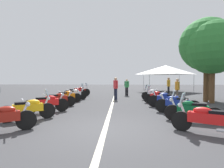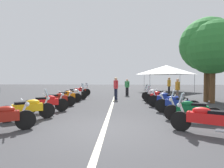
{
  "view_description": "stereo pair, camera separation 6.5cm",
  "coord_description": "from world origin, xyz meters",
  "px_view_note": "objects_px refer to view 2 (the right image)",
  "views": [
    {
      "loc": [
        -5.6,
        -0.48,
        1.65
      ],
      "look_at": [
        5.32,
        0.0,
        1.29
      ],
      "focal_mm": 28.73,
      "sensor_mm": 36.0,
      "label": 1
    },
    {
      "loc": [
        -5.6,
        -0.54,
        1.65
      ],
      "look_at": [
        5.32,
        0.0,
        1.29
      ],
      "focal_mm": 28.73,
      "sensor_mm": 36.0,
      "label": 2
    }
  ],
  "objects_px": {
    "motorcycle_left_row_3": "(57,99)",
    "bystander_3": "(178,88)",
    "motorcycle_right_row_4": "(159,97)",
    "bystander_0": "(127,86)",
    "motorcycle_right_row_0": "(207,119)",
    "event_tent": "(167,70)",
    "motorcycle_left_row_4": "(66,96)",
    "motorcycle_left_row_5": "(74,94)",
    "motorcycle_right_row_1": "(191,110)",
    "motorcycle_left_row_1": "(29,108)",
    "roadside_tree_1": "(207,45)",
    "roadside_tree_2": "(213,47)",
    "motorcycle_left_row_7": "(80,91)",
    "bystander_2": "(116,87)",
    "motorcycle_right_row_2": "(177,104)",
    "motorcycle_left_row_6": "(76,92)",
    "motorcycle_left_row_2": "(47,103)",
    "bystander_1": "(169,85)",
    "motorcycle_right_row_5": "(155,94)",
    "roadside_tree_0": "(211,53)",
    "motorcycle_right_row_3": "(167,99)"
  },
  "relations": [
    {
      "from": "motorcycle_left_row_4",
      "to": "motorcycle_left_row_7",
      "type": "distance_m",
      "value": 4.55
    },
    {
      "from": "motorcycle_left_row_1",
      "to": "roadside_tree_2",
      "type": "relative_size",
      "value": 0.33
    },
    {
      "from": "motorcycle_left_row_6",
      "to": "motorcycle_left_row_7",
      "type": "bearing_deg",
      "value": 47.6
    },
    {
      "from": "motorcycle_left_row_7",
      "to": "motorcycle_left_row_5",
      "type": "bearing_deg",
      "value": -121.23
    },
    {
      "from": "motorcycle_left_row_3",
      "to": "motorcycle_left_row_5",
      "type": "relative_size",
      "value": 1.01
    },
    {
      "from": "motorcycle_left_row_2",
      "to": "bystander_1",
      "type": "xyz_separation_m",
      "value": [
        9.15,
        -8.19,
        0.55
      ]
    },
    {
      "from": "motorcycle_right_row_0",
      "to": "bystander_3",
      "type": "xyz_separation_m",
      "value": [
        7.6,
        -1.51,
        0.49
      ]
    },
    {
      "from": "roadside_tree_2",
      "to": "motorcycle_right_row_2",
      "type": "bearing_deg",
      "value": 136.9
    },
    {
      "from": "motorcycle_right_row_4",
      "to": "bystander_0",
      "type": "distance_m",
      "value": 5.73
    },
    {
      "from": "motorcycle_right_row_5",
      "to": "event_tent",
      "type": "bearing_deg",
      "value": -87.69
    },
    {
      "from": "motorcycle_right_row_1",
      "to": "bystander_0",
      "type": "relative_size",
      "value": 1.25
    },
    {
      "from": "motorcycle_right_row_0",
      "to": "bystander_0",
      "type": "xyz_separation_m",
      "value": [
        11.59,
        1.93,
        0.45
      ]
    },
    {
      "from": "bystander_1",
      "to": "roadside_tree_0",
      "type": "bearing_deg",
      "value": -30.88
    },
    {
      "from": "motorcycle_left_row_4",
      "to": "motorcycle_left_row_5",
      "type": "distance_m",
      "value": 1.57
    },
    {
      "from": "motorcycle_left_row_1",
      "to": "roadside_tree_0",
      "type": "bearing_deg",
      "value": -0.41
    },
    {
      "from": "bystander_3",
      "to": "bystander_2",
      "type": "bearing_deg",
      "value": -176.44
    },
    {
      "from": "motorcycle_left_row_7",
      "to": "event_tent",
      "type": "relative_size",
      "value": 0.33
    },
    {
      "from": "motorcycle_left_row_6",
      "to": "motorcycle_right_row_3",
      "type": "xyz_separation_m",
      "value": [
        -4.6,
        -6.33,
        -0.01
      ]
    },
    {
      "from": "bystander_2",
      "to": "motorcycle_right_row_2",
      "type": "bearing_deg",
      "value": -98.74
    },
    {
      "from": "motorcycle_right_row_0",
      "to": "event_tent",
      "type": "distance_m",
      "value": 17.16
    },
    {
      "from": "motorcycle_left_row_1",
      "to": "motorcycle_right_row_1",
      "type": "height_order",
      "value": "motorcycle_left_row_1"
    },
    {
      "from": "motorcycle_left_row_1",
      "to": "motorcycle_left_row_7",
      "type": "xyz_separation_m",
      "value": [
        9.39,
        0.11,
        0.01
      ]
    },
    {
      "from": "motorcycle_left_row_3",
      "to": "motorcycle_left_row_4",
      "type": "relative_size",
      "value": 1.07
    },
    {
      "from": "motorcycle_right_row_2",
      "to": "bystander_2",
      "type": "xyz_separation_m",
      "value": [
        5.32,
        2.98,
        0.54
      ]
    },
    {
      "from": "motorcycle_right_row_3",
      "to": "roadside_tree_1",
      "type": "relative_size",
      "value": 0.36
    },
    {
      "from": "motorcycle_left_row_2",
      "to": "event_tent",
      "type": "xyz_separation_m",
      "value": [
        13.71,
        -9.08,
        2.19
      ]
    },
    {
      "from": "motorcycle_left_row_1",
      "to": "roadside_tree_1",
      "type": "distance_m",
      "value": 11.72
    },
    {
      "from": "motorcycle_right_row_4",
      "to": "bystander_0",
      "type": "bearing_deg",
      "value": -41.66
    },
    {
      "from": "motorcycle_left_row_1",
      "to": "event_tent",
      "type": "relative_size",
      "value": 0.34
    },
    {
      "from": "motorcycle_right_row_0",
      "to": "motorcycle_right_row_4",
      "type": "xyz_separation_m",
      "value": [
        6.19,
        0.08,
        0.0
      ]
    },
    {
      "from": "bystander_2",
      "to": "bystander_3",
      "type": "xyz_separation_m",
      "value": [
        -0.83,
        -4.41,
        -0.05
      ]
    },
    {
      "from": "motorcycle_right_row_2",
      "to": "roadside_tree_1",
      "type": "bearing_deg",
      "value": -104.93
    },
    {
      "from": "motorcycle_left_row_2",
      "to": "bystander_3",
      "type": "relative_size",
      "value": 1.16
    },
    {
      "from": "motorcycle_right_row_0",
      "to": "roadside_tree_2",
      "type": "xyz_separation_m",
      "value": [
        6.77,
        -3.51,
        3.2
      ]
    },
    {
      "from": "motorcycle_left_row_1",
      "to": "roadside_tree_1",
      "type": "bearing_deg",
      "value": -2.34
    },
    {
      "from": "motorcycle_left_row_7",
      "to": "motorcycle_left_row_2",
      "type": "bearing_deg",
      "value": -123.58
    },
    {
      "from": "motorcycle_left_row_3",
      "to": "bystander_3",
      "type": "distance_m",
      "value": 8.18
    },
    {
      "from": "motorcycle_left_row_6",
      "to": "motorcycle_right_row_0",
      "type": "relative_size",
      "value": 0.83
    },
    {
      "from": "bystander_1",
      "to": "roadside_tree_0",
      "type": "height_order",
      "value": "roadside_tree_0"
    },
    {
      "from": "motorcycle_right_row_0",
      "to": "motorcycle_left_row_3",
      "type": "bearing_deg",
      "value": -7.63
    },
    {
      "from": "motorcycle_left_row_6",
      "to": "roadside_tree_1",
      "type": "relative_size",
      "value": 0.28
    },
    {
      "from": "motorcycle_left_row_3",
      "to": "motorcycle_left_row_5",
      "type": "bearing_deg",
      "value": 60.16
    },
    {
      "from": "motorcycle_right_row_2",
      "to": "bystander_0",
      "type": "bearing_deg",
      "value": -53.91
    },
    {
      "from": "motorcycle_left_row_5",
      "to": "motorcycle_right_row_5",
      "type": "relative_size",
      "value": 0.99
    },
    {
      "from": "motorcycle_right_row_5",
      "to": "motorcycle_left_row_5",
      "type": "bearing_deg",
      "value": 21.32
    },
    {
      "from": "motorcycle_right_row_5",
      "to": "bystander_3",
      "type": "relative_size",
      "value": 1.16
    },
    {
      "from": "motorcycle_right_row_4",
      "to": "motorcycle_right_row_1",
      "type": "bearing_deg",
      "value": 122.04
    },
    {
      "from": "motorcycle_right_row_3",
      "to": "bystander_0",
      "type": "bearing_deg",
      "value": -55.14
    },
    {
      "from": "motorcycle_right_row_4",
      "to": "roadside_tree_2",
      "type": "height_order",
      "value": "roadside_tree_2"
    },
    {
      "from": "motorcycle_right_row_1",
      "to": "roadside_tree_1",
      "type": "bearing_deg",
      "value": -98.57
    }
  ]
}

